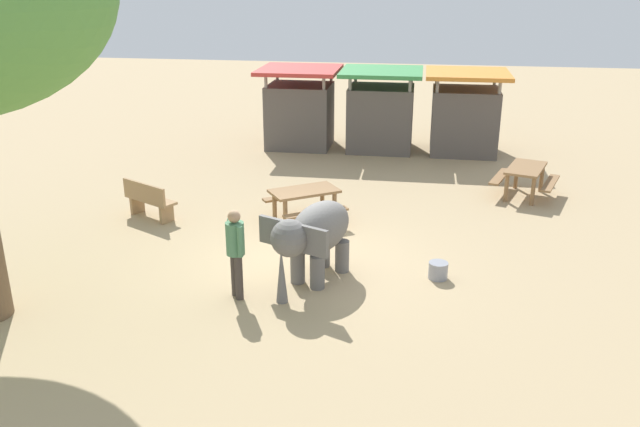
% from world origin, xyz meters
% --- Properties ---
extents(ground_plane, '(60.00, 60.00, 0.00)m').
position_xyz_m(ground_plane, '(0.00, 0.00, 0.00)').
color(ground_plane, tan).
extents(elephant, '(1.69, 2.07, 1.46)m').
position_xyz_m(elephant, '(0.31, -0.65, 0.93)').
color(elephant, slate).
rests_on(elephant, ground_plane).
extents(person_handler, '(0.35, 0.42, 1.62)m').
position_xyz_m(person_handler, '(-0.91, -1.49, 0.95)').
color(person_handler, '#3F3833').
rests_on(person_handler, ground_plane).
extents(wooden_bench, '(1.42, 1.02, 0.88)m').
position_xyz_m(wooden_bench, '(-3.98, 1.98, 0.47)').
color(wooden_bench, '#9E7A51').
rests_on(wooden_bench, ground_plane).
extents(picnic_table_near, '(2.07, 2.07, 0.78)m').
position_xyz_m(picnic_table_near, '(-0.40, 2.29, 0.59)').
color(picnic_table_near, olive).
rests_on(picnic_table_near, ground_plane).
extents(picnic_table_far, '(1.88, 1.89, 0.78)m').
position_xyz_m(picnic_table_far, '(4.78, 4.96, 0.59)').
color(picnic_table_far, olive).
rests_on(picnic_table_far, ground_plane).
extents(market_stall_red, '(2.50, 2.50, 2.52)m').
position_xyz_m(market_stall_red, '(-1.77, 9.13, 1.14)').
color(market_stall_red, '#59514C').
rests_on(market_stall_red, ground_plane).
extents(market_stall_green, '(2.50, 2.50, 2.52)m').
position_xyz_m(market_stall_green, '(0.83, 9.13, 1.14)').
color(market_stall_green, '#59514C').
rests_on(market_stall_green, ground_plane).
extents(market_stall_orange, '(2.50, 2.50, 2.52)m').
position_xyz_m(market_stall_orange, '(3.43, 9.13, 1.14)').
color(market_stall_orange, '#59514C').
rests_on(market_stall_orange, ground_plane).
extents(feed_bucket, '(0.36, 0.36, 0.32)m').
position_xyz_m(feed_bucket, '(2.58, -0.19, 0.16)').
color(feed_bucket, gray).
rests_on(feed_bucket, ground_plane).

